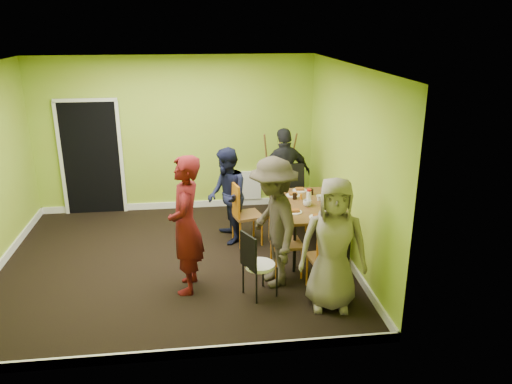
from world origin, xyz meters
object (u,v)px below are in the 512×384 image
(orange_bottle, at_px, (301,197))
(person_left_near, at_px, (273,223))
(chair_back_end, at_px, (291,183))
(thermos, at_px, (309,198))
(person_front_end, at_px, (333,245))
(person_back_end, at_px, (284,176))
(chair_left_near, at_px, (281,238))
(person_standing, at_px, (186,225))
(dining_table, at_px, (312,207))
(easel, at_px, (279,174))
(chair_bentwood, at_px, (256,262))
(chair_front_end, at_px, (328,254))
(person_left_far, at_px, (227,196))
(chair_left_far, at_px, (242,210))
(blue_bottle, at_px, (337,205))

(orange_bottle, bearing_deg, person_left_near, -117.70)
(chair_back_end, bearing_deg, thermos, 89.37)
(person_left_near, xyz_separation_m, person_front_end, (0.62, -0.66, -0.04))
(person_back_end, bearing_deg, chair_left_near, 63.09)
(chair_left_near, distance_m, person_standing, 1.33)
(person_standing, height_order, person_left_near, person_standing)
(dining_table, relative_size, easel, 1.00)
(chair_bentwood, bearing_deg, thermos, 115.95)
(chair_bentwood, height_order, easel, easel)
(dining_table, distance_m, chair_front_end, 1.34)
(chair_left_near, xyz_separation_m, person_standing, (-1.26, -0.23, 0.35))
(orange_bottle, height_order, person_left_far, person_left_far)
(person_front_end, bearing_deg, chair_left_far, 126.10)
(person_left_near, bearing_deg, chair_left_near, 137.70)
(person_standing, relative_size, person_front_end, 1.09)
(dining_table, relative_size, thermos, 6.89)
(chair_back_end, xyz_separation_m, person_left_near, (-0.62, -1.97, 0.12))
(thermos, bearing_deg, dining_table, 40.81)
(chair_left_near, xyz_separation_m, person_back_end, (0.40, 1.94, 0.27))
(chair_left_near, xyz_separation_m, person_left_near, (-0.14, -0.21, 0.31))
(dining_table, bearing_deg, orange_bottle, 120.86)
(chair_left_far, height_order, person_standing, person_standing)
(chair_front_end, height_order, person_back_end, person_back_end)
(chair_left_far, distance_m, person_left_far, 0.33)
(chair_back_end, xyz_separation_m, orange_bottle, (-0.01, -0.81, 0.04))
(blue_bottle, xyz_separation_m, person_standing, (-2.14, -0.62, 0.06))
(blue_bottle, xyz_separation_m, person_front_end, (-0.40, -1.26, -0.02))
(chair_front_end, relative_size, person_left_far, 0.66)
(dining_table, height_order, thermos, thermos)
(chair_bentwood, height_order, person_left_near, person_left_near)
(person_back_end, bearing_deg, orange_bottle, 79.20)
(person_standing, relative_size, person_left_near, 1.04)
(person_standing, bearing_deg, chair_left_near, 105.61)
(chair_bentwood, xyz_separation_m, person_back_end, (0.80, 2.47, 0.34))
(chair_left_near, distance_m, chair_front_end, 0.77)
(chair_front_end, bearing_deg, person_left_far, 115.89)
(person_left_near, bearing_deg, easel, 158.93)
(dining_table, height_order, person_left_near, person_left_near)
(chair_left_near, height_order, person_back_end, person_back_end)
(chair_left_near, relative_size, person_back_end, 0.60)
(person_left_far, relative_size, person_front_end, 0.91)
(chair_bentwood, bearing_deg, person_left_far, 161.29)
(chair_bentwood, bearing_deg, blue_bottle, 99.05)
(person_left_far, height_order, person_back_end, person_back_end)
(dining_table, bearing_deg, person_back_end, 99.59)
(chair_back_end, height_order, person_back_end, person_back_end)
(chair_bentwood, relative_size, easel, 0.59)
(chair_left_far, bearing_deg, person_standing, -46.96)
(easel, xyz_separation_m, person_standing, (-1.63, -2.55, 0.16))
(chair_left_near, bearing_deg, blue_bottle, 110.64)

